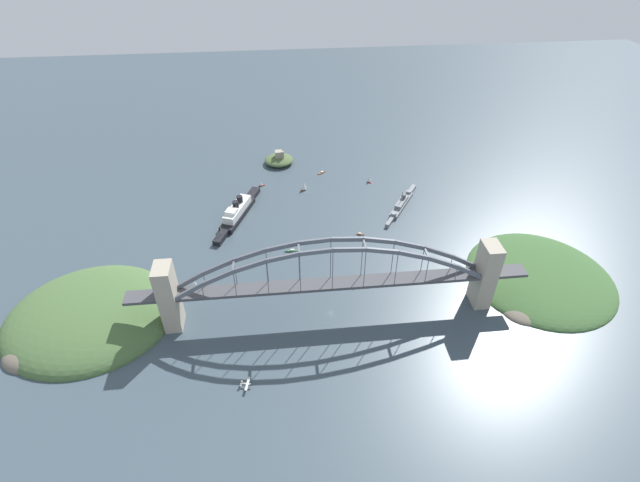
# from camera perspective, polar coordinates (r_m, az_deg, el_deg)

# --- Properties ---
(ground_plane) EXTENTS (1400.00, 1400.00, 0.00)m
(ground_plane) POSITION_cam_1_polar(r_m,az_deg,el_deg) (365.00, 1.30, -8.60)
(ground_plane) COLOR #3D4C56
(harbor_arch_bridge) EXTENTS (292.41, 18.39, 67.40)m
(harbor_arch_bridge) POSITION_cam_1_polar(r_m,az_deg,el_deg) (343.77, 1.37, -5.11)
(harbor_arch_bridge) COLOR #ADA38E
(harbor_arch_bridge) RESTS_ON ground
(headland_west_shore) EXTENTS (125.91, 116.34, 29.94)m
(headland_west_shore) POSITION_cam_1_polar(r_m,az_deg,el_deg) (400.08, -26.16, -8.47)
(headland_west_shore) COLOR #476638
(headland_west_shore) RESTS_ON ground
(headland_east_shore) EXTENTS (118.22, 121.29, 17.24)m
(headland_east_shore) POSITION_cam_1_polar(r_m,az_deg,el_deg) (431.69, 24.88, -4.20)
(headland_east_shore) COLOR #3D6033
(headland_east_shore) RESTS_ON ground
(ocean_liner) EXTENTS (43.13, 94.11, 18.67)m
(ocean_liner) POSITION_cam_1_polar(r_m,az_deg,el_deg) (467.45, -9.90, 3.52)
(ocean_liner) COLOR black
(ocean_liner) RESTS_ON ground
(naval_cruiser) EXTENTS (48.04, 71.31, 17.46)m
(naval_cruiser) POSITION_cam_1_polar(r_m,az_deg,el_deg) (483.81, 9.81, 4.45)
(naval_cruiser) COLOR slate
(naval_cruiser) RESTS_ON ground
(fort_island_mid_harbor) EXTENTS (33.01, 32.37, 16.46)m
(fort_island_mid_harbor) POSITION_cam_1_polar(r_m,az_deg,el_deg) (556.22, -4.97, 9.75)
(fort_island_mid_harbor) COLOR #4C6038
(fort_island_mid_harbor) RESTS_ON ground
(seaplane_taxiing_near_bridge) EXTENTS (8.08, 10.45, 4.62)m
(seaplane_taxiing_near_bridge) POSITION_cam_1_polar(r_m,az_deg,el_deg) (324.70, -8.85, -16.73)
(seaplane_taxiing_near_bridge) COLOR #B7B7B2
(seaplane_taxiing_near_bridge) RESTS_ON ground
(small_boat_0) EXTENTS (7.81, 8.83, 11.30)m
(small_boat_0) POSITION_cam_1_polar(r_m,az_deg,el_deg) (503.04, -1.98, 6.71)
(small_boat_0) COLOR brown
(small_boat_0) RESTS_ON ground
(small_boat_1) EXTENTS (11.44, 2.59, 2.44)m
(small_boat_1) POSITION_cam_1_polar(r_m,az_deg,el_deg) (419.81, -3.42, -1.18)
(small_boat_1) COLOR #2D6B3D
(small_boat_1) RESTS_ON ground
(small_boat_2) EXTENTS (6.50, 4.17, 6.86)m
(small_boat_2) POSITION_cam_1_polar(r_m,az_deg,el_deg) (514.47, -7.14, 6.92)
(small_boat_2) COLOR #B2231E
(small_boat_2) RESTS_ON ground
(small_boat_3) EXTENTS (5.38, 5.90, 7.60)m
(small_boat_3) POSITION_cam_1_polar(r_m,az_deg,el_deg) (396.33, -14.89, -4.93)
(small_boat_3) COLOR #B2231E
(small_boat_3) RESTS_ON ground
(small_boat_4) EXTENTS (4.83, 7.34, 8.56)m
(small_boat_4) POSITION_cam_1_polar(r_m,az_deg,el_deg) (520.34, 5.96, 7.50)
(small_boat_4) COLOR #B2231E
(small_boat_4) RESTS_ON ground
(small_boat_5) EXTENTS (7.47, 2.76, 1.98)m
(small_boat_5) POSITION_cam_1_polar(r_m,az_deg,el_deg) (440.50, 4.87, 0.84)
(small_boat_5) COLOR brown
(small_boat_5) RESTS_ON ground
(small_boat_6) EXTENTS (10.03, 2.87, 2.52)m
(small_boat_6) POSITION_cam_1_polar(r_m,az_deg,el_deg) (381.37, -3.66, -5.99)
(small_boat_6) COLOR #B2231E
(small_boat_6) RESTS_ON ground
(small_boat_7) EXTENTS (9.39, 7.89, 1.82)m
(small_boat_7) POSITION_cam_1_polar(r_m,az_deg,el_deg) (535.99, 0.21, 8.26)
(small_boat_7) COLOR brown
(small_boat_7) RESTS_ON ground
(channel_marker_buoy) EXTENTS (2.20, 2.20, 2.75)m
(channel_marker_buoy) POSITION_cam_1_polar(r_m,az_deg,el_deg) (383.79, 4.12, -5.63)
(channel_marker_buoy) COLOR red
(channel_marker_buoy) RESTS_ON ground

